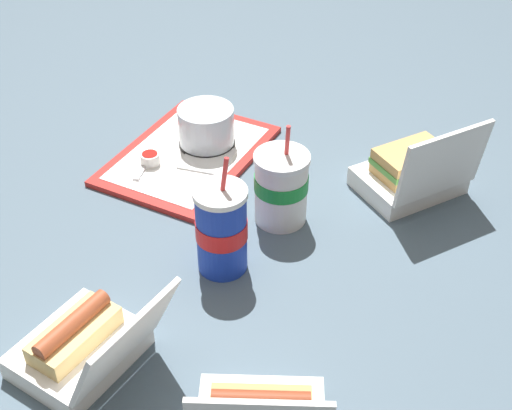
# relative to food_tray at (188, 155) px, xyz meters

# --- Properties ---
(ground_plane) EXTENTS (3.20, 3.20, 0.00)m
(ground_plane) POSITION_rel_food_tray_xyz_m (-0.20, -0.20, -0.01)
(ground_plane) COLOR #4C6070
(food_tray) EXTENTS (0.41, 0.32, 0.01)m
(food_tray) POSITION_rel_food_tray_xyz_m (0.00, 0.00, 0.00)
(food_tray) COLOR red
(food_tray) RESTS_ON ground_plane
(cake_container) EXTENTS (0.12, 0.12, 0.09)m
(cake_container) POSITION_rel_food_tray_xyz_m (0.04, -0.03, 0.05)
(cake_container) COLOR black
(cake_container) RESTS_ON food_tray
(ketchup_cup) EXTENTS (0.04, 0.04, 0.02)m
(ketchup_cup) POSITION_rel_food_tray_xyz_m (-0.06, 0.06, 0.02)
(ketchup_cup) COLOR white
(ketchup_cup) RESTS_ON food_tray
(napkin_stack) EXTENTS (0.10, 0.10, 0.00)m
(napkin_stack) POSITION_rel_food_tray_xyz_m (-0.01, -0.05, 0.01)
(napkin_stack) COLOR white
(napkin_stack) RESTS_ON food_tray
(plastic_fork) EXTENTS (0.11, 0.02, 0.00)m
(plastic_fork) POSITION_rel_food_tray_xyz_m (-0.07, 0.07, 0.01)
(plastic_fork) COLOR white
(plastic_fork) RESTS_ON food_tray
(clamshell_hotdog_right) EXTENTS (0.23, 0.25, 0.17)m
(clamshell_hotdog_right) POSITION_rel_food_tray_xyz_m (-0.56, -0.07, 0.03)
(clamshell_hotdog_right) COLOR white
(clamshell_hotdog_right) RESTS_ON ground_plane
(clamshell_sandwich_corner) EXTENTS (0.26, 0.26, 0.18)m
(clamshell_sandwich_corner) POSITION_rel_food_tray_xyz_m (0.03, -0.47, 0.04)
(clamshell_sandwich_corner) COLOR white
(clamshell_sandwich_corner) RESTS_ON ground_plane
(soda_cup_front) EXTENTS (0.09, 0.09, 0.23)m
(soda_cup_front) POSITION_rel_food_tray_xyz_m (-0.29, -0.19, 0.08)
(soda_cup_front) COLOR #1938B7
(soda_cup_front) RESTS_ON ground_plane
(soda_cup_left) EXTENTS (0.10, 0.10, 0.20)m
(soda_cup_left) POSITION_rel_food_tray_xyz_m (-0.13, -0.25, 0.07)
(soda_cup_left) COLOR white
(soda_cup_left) RESTS_ON ground_plane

